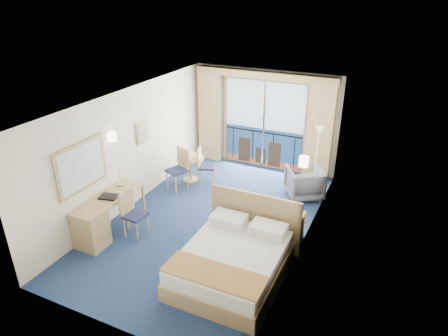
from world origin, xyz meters
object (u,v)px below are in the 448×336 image
armchair (304,182)px  round_table (190,163)px  table_chair_b (180,166)px  desk (95,224)px  floor_lamp (318,143)px  table_chair_a (204,164)px  desk_chair (131,211)px  nightstand (291,227)px  bed (234,260)px

armchair → round_table: 2.94m
table_chair_b → desk: bearing=-73.9°
round_table → table_chair_b: 0.49m
floor_lamp → table_chair_b: size_ratio=1.59×
armchair → table_chair_a: size_ratio=0.86×
floor_lamp → round_table: size_ratio=2.30×
floor_lamp → desk_chair: bearing=-129.7°
nightstand → desk: bearing=-153.4°
nightstand → desk: desk is taller
table_chair_b → desk_chair: bearing=-63.3°
table_chair_a → desk: bearing=149.1°
desk → round_table: bearing=84.3°
bed → desk: bearing=-174.8°
bed → table_chair_a: size_ratio=2.27×
nightstand → desk: size_ratio=0.35×
nightstand → table_chair_a: size_ratio=0.63×
armchair → table_chair_b: (-2.94, -0.87, 0.21)m
nightstand → floor_lamp: bearing=92.2°
desk_chair → nightstand: bearing=-65.6°
desk_chair → table_chair_a: bearing=-2.0°
armchair → table_chair_b: size_ratio=0.79×
nightstand → desk_chair: size_ratio=0.63×
desk_chair → table_chair_a: (0.24, 2.67, -0.00)m
floor_lamp → round_table: floor_lamp is taller
bed → desk: (-2.85, -0.26, 0.12)m
desk → table_chair_b: size_ratio=1.62×
nightstand → floor_lamp: size_ratio=0.36×
armchair → round_table: size_ratio=1.14×
round_table → table_chair_a: bearing=2.8°
floor_lamp → table_chair_a: bearing=-163.0°
desk_chair → table_chair_a: same height
table_chair_a → nightstand: bearing=-137.3°
desk → nightstand: bearing=26.6°
bed → table_chair_b: size_ratio=2.08×
desk_chair → round_table: (-0.14, 2.65, -0.05)m
bed → desk_chair: 2.42m
nightstand → round_table: (-3.13, 1.49, 0.19)m
nightstand → table_chair_b: bearing=162.3°
round_table → desk_chair: bearing=-86.9°
floor_lamp → table_chair_b: floor_lamp is taller
nightstand → round_table: 3.47m
table_chair_b → armchair: bearing=38.7°
nightstand → table_chair_b: 3.33m
nightstand → desk: (-3.45, -1.73, 0.14)m
table_chair_b → floor_lamp: bearing=45.4°
desk → table_chair_a: (0.70, 3.23, 0.10)m
nightstand → table_chair_a: 3.15m
bed → table_chair_a: (-2.15, 2.97, 0.22)m
table_chair_a → table_chair_b: (-0.41, -0.50, 0.05)m
bed → table_chair_b: bed is taller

